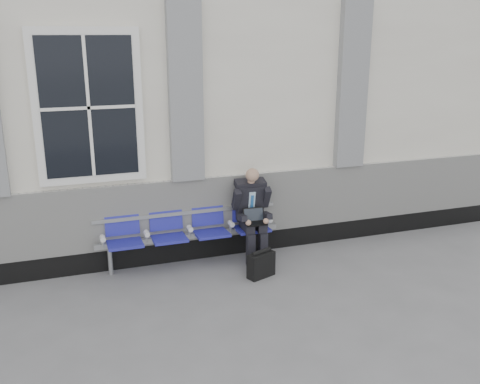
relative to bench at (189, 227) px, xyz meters
name	(u,v)px	position (x,y,z in m)	size (l,w,h in m)	color
ground	(81,328)	(-1.56, -1.32, -0.55)	(70.00, 70.00, 0.00)	slate
station_building	(57,94)	(-1.58, 2.15, 1.67)	(14.40, 4.40, 4.49)	silver
bench	(189,227)	(0.00, 0.00, 0.00)	(2.60, 0.47, 0.91)	#9EA0A3
businessman	(252,210)	(0.89, -0.13, 0.19)	(0.54, 0.73, 1.35)	black
briefcase	(261,264)	(0.80, -0.74, -0.37)	(0.41, 0.28, 0.39)	black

